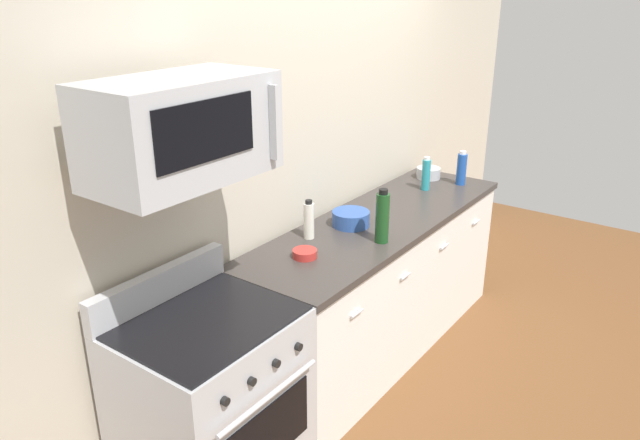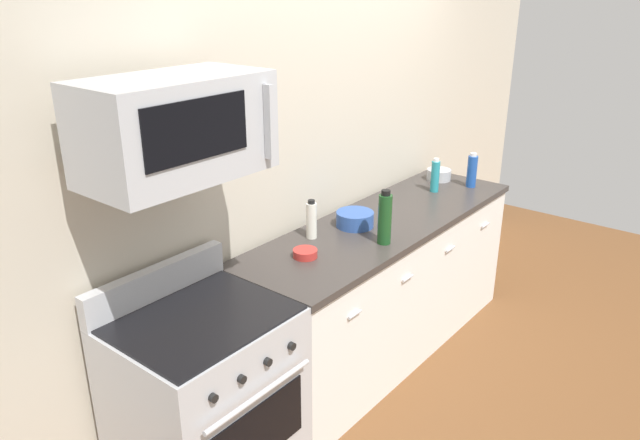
{
  "view_description": "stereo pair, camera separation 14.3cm",
  "coord_description": "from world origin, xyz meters",
  "px_view_note": "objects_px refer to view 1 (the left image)",
  "views": [
    {
      "loc": [
        -3.02,
        -1.74,
        2.29
      ],
      "look_at": [
        -0.71,
        -0.05,
        1.15
      ],
      "focal_mm": 33.99,
      "sensor_mm": 36.0,
      "label": 1
    },
    {
      "loc": [
        -2.94,
        -1.85,
        2.29
      ],
      "look_at": [
        -0.71,
        -0.05,
        1.15
      ],
      "focal_mm": 33.99,
      "sensor_mm": 36.0,
      "label": 2
    }
  ],
  "objects_px": {
    "range_oven": "(212,405)",
    "bowl_red_small": "(305,253)",
    "microwave": "(181,129)",
    "bottle_dish_soap": "(426,174)",
    "bottle_vinegar_white": "(309,220)",
    "bowl_blue_mixing": "(351,218)",
    "bottle_wine_green": "(382,217)",
    "bottle_soda_blue": "(462,169)",
    "bowl_steel_prep": "(428,173)"
  },
  "relations": [
    {
      "from": "bowl_blue_mixing",
      "to": "bowl_steel_prep",
      "type": "relative_size",
      "value": 1.28
    },
    {
      "from": "microwave",
      "to": "bowl_red_small",
      "type": "bearing_deg",
      "value": -0.84
    },
    {
      "from": "bottle_dish_soap",
      "to": "bottle_vinegar_white",
      "type": "distance_m",
      "value": 1.17
    },
    {
      "from": "bottle_wine_green",
      "to": "bowl_steel_prep",
      "type": "relative_size",
      "value": 1.78
    },
    {
      "from": "bottle_vinegar_white",
      "to": "bowl_blue_mixing",
      "type": "xyz_separation_m",
      "value": [
        0.3,
        -0.09,
        -0.06
      ]
    },
    {
      "from": "bowl_steel_prep",
      "to": "bottle_soda_blue",
      "type": "bearing_deg",
      "value": -89.37
    },
    {
      "from": "bowl_steel_prep",
      "to": "range_oven",
      "type": "bearing_deg",
      "value": -176.87
    },
    {
      "from": "range_oven",
      "to": "bowl_red_small",
      "type": "relative_size",
      "value": 8.18
    },
    {
      "from": "microwave",
      "to": "bowl_steel_prep",
      "type": "relative_size",
      "value": 4.26
    },
    {
      "from": "range_oven",
      "to": "bottle_soda_blue",
      "type": "height_order",
      "value": "bottle_soda_blue"
    },
    {
      "from": "bottle_wine_green",
      "to": "bowl_blue_mixing",
      "type": "height_order",
      "value": "bottle_wine_green"
    },
    {
      "from": "range_oven",
      "to": "bottle_dish_soap",
      "type": "distance_m",
      "value": 2.21
    },
    {
      "from": "microwave",
      "to": "bowl_red_small",
      "type": "distance_m",
      "value": 1.11
    },
    {
      "from": "bottle_dish_soap",
      "to": "bowl_red_small",
      "type": "relative_size",
      "value": 1.81
    },
    {
      "from": "microwave",
      "to": "bowl_steel_prep",
      "type": "distance_m",
      "value": 2.52
    },
    {
      "from": "bowl_red_small",
      "to": "bowl_steel_prep",
      "type": "bearing_deg",
      "value": 3.41
    },
    {
      "from": "microwave",
      "to": "bottle_vinegar_white",
      "type": "bearing_deg",
      "value": 7.42
    },
    {
      "from": "range_oven",
      "to": "bowl_red_small",
      "type": "xyz_separation_m",
      "value": [
        0.76,
        0.03,
        0.47
      ]
    },
    {
      "from": "microwave",
      "to": "bottle_wine_green",
      "type": "height_order",
      "value": "microwave"
    },
    {
      "from": "bottle_vinegar_white",
      "to": "bowl_blue_mixing",
      "type": "relative_size",
      "value": 1.02
    },
    {
      "from": "bottle_wine_green",
      "to": "bottle_vinegar_white",
      "type": "relative_size",
      "value": 1.36
    },
    {
      "from": "range_oven",
      "to": "bottle_dish_soap",
      "type": "xyz_separation_m",
      "value": [
        2.14,
        0.03,
        0.56
      ]
    },
    {
      "from": "bottle_vinegar_white",
      "to": "bottle_wine_green",
      "type": "bearing_deg",
      "value": -61.56
    },
    {
      "from": "bowl_blue_mixing",
      "to": "bowl_red_small",
      "type": "bearing_deg",
      "value": -174.56
    },
    {
      "from": "microwave",
      "to": "bottle_dish_soap",
      "type": "height_order",
      "value": "microwave"
    },
    {
      "from": "bottle_vinegar_white",
      "to": "bowl_red_small",
      "type": "distance_m",
      "value": 0.27
    },
    {
      "from": "range_oven",
      "to": "bottle_soda_blue",
      "type": "relative_size",
      "value": 4.36
    },
    {
      "from": "microwave",
      "to": "bowl_blue_mixing",
      "type": "height_order",
      "value": "microwave"
    },
    {
      "from": "bottle_dish_soap",
      "to": "bottle_soda_blue",
      "type": "relative_size",
      "value": 0.97
    },
    {
      "from": "microwave",
      "to": "bowl_blue_mixing",
      "type": "relative_size",
      "value": 3.33
    },
    {
      "from": "range_oven",
      "to": "microwave",
      "type": "relative_size",
      "value": 1.44
    },
    {
      "from": "range_oven",
      "to": "bottle_wine_green",
      "type": "bearing_deg",
      "value": -9.17
    },
    {
      "from": "bottle_soda_blue",
      "to": "bowl_blue_mixing",
      "type": "height_order",
      "value": "bottle_soda_blue"
    },
    {
      "from": "bowl_steel_prep",
      "to": "bottle_dish_soap",
      "type": "bearing_deg",
      "value": -157.82
    },
    {
      "from": "bottle_soda_blue",
      "to": "bottle_vinegar_white",
      "type": "relative_size",
      "value": 1.08
    },
    {
      "from": "microwave",
      "to": "bottle_dish_soap",
      "type": "xyz_separation_m",
      "value": [
        2.14,
        -0.02,
        -0.72
      ]
    },
    {
      "from": "bottle_wine_green",
      "to": "bowl_red_small",
      "type": "height_order",
      "value": "bottle_wine_green"
    },
    {
      "from": "microwave",
      "to": "bottle_dish_soap",
      "type": "distance_m",
      "value": 2.25
    },
    {
      "from": "bottle_wine_green",
      "to": "range_oven",
      "type": "bearing_deg",
      "value": 170.83
    },
    {
      "from": "bottle_soda_blue",
      "to": "bowl_red_small",
      "type": "distance_m",
      "value": 1.65
    },
    {
      "from": "microwave",
      "to": "range_oven",
      "type": "bearing_deg",
      "value": -90.29
    },
    {
      "from": "bottle_wine_green",
      "to": "bowl_steel_prep",
      "type": "height_order",
      "value": "bottle_wine_green"
    },
    {
      "from": "bottle_soda_blue",
      "to": "bottle_vinegar_white",
      "type": "height_order",
      "value": "bottle_soda_blue"
    },
    {
      "from": "bowl_blue_mixing",
      "to": "bottle_soda_blue",
      "type": "bearing_deg",
      "value": -10.39
    },
    {
      "from": "range_oven",
      "to": "bottle_vinegar_white",
      "type": "distance_m",
      "value": 1.14
    },
    {
      "from": "bottle_dish_soap",
      "to": "bowl_red_small",
      "type": "xyz_separation_m",
      "value": [
        -1.38,
        0.01,
        -0.09
      ]
    },
    {
      "from": "microwave",
      "to": "bowl_steel_prep",
      "type": "height_order",
      "value": "microwave"
    },
    {
      "from": "bottle_wine_green",
      "to": "bowl_red_small",
      "type": "distance_m",
      "value": 0.49
    },
    {
      "from": "range_oven",
      "to": "bottle_vinegar_white",
      "type": "xyz_separation_m",
      "value": [
        0.98,
        0.17,
        0.56
      ]
    },
    {
      "from": "range_oven",
      "to": "microwave",
      "type": "bearing_deg",
      "value": 89.71
    }
  ]
}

